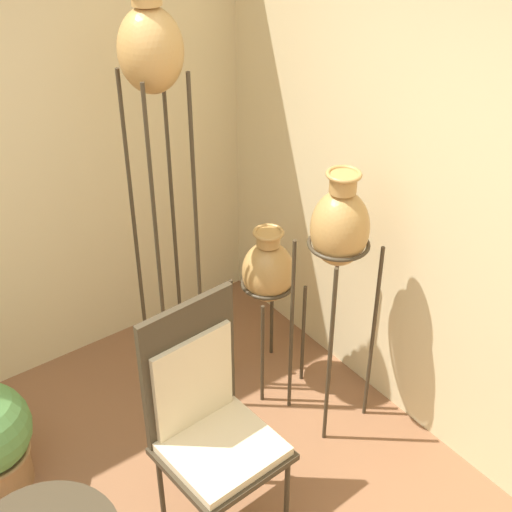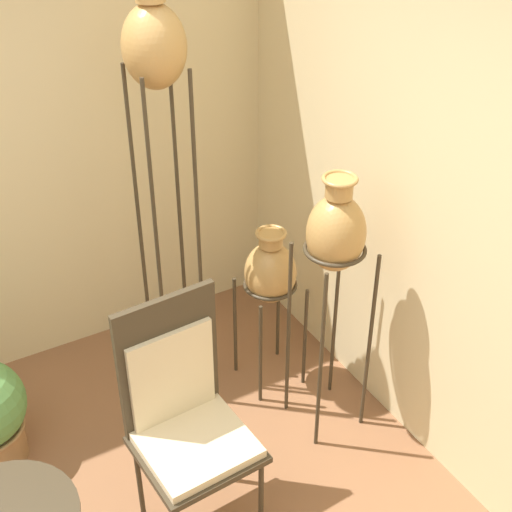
{
  "view_description": "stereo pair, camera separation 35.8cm",
  "coord_description": "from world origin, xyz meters",
  "views": [
    {
      "loc": [
        -0.48,
        -1.47,
        2.87
      ],
      "look_at": [
        1.31,
        0.93,
        0.91
      ],
      "focal_mm": 50.0,
      "sensor_mm": 36.0,
      "label": 1
    },
    {
      "loc": [
        -0.18,
        -1.67,
        2.87
      ],
      "look_at": [
        1.31,
        0.93,
        0.91
      ],
      "focal_mm": 50.0,
      "sensor_mm": 36.0,
      "label": 2
    }
  ],
  "objects": [
    {
      "name": "vase_stand_medium",
      "position": [
        1.53,
        0.57,
        1.15
      ],
      "size": [
        0.31,
        0.31,
        1.46
      ],
      "color": "#382D1E",
      "rests_on": "ground_plane"
    },
    {
      "name": "wall_right",
      "position": [
        1.89,
        0.0,
        1.35
      ],
      "size": [
        0.06,
        7.71,
        2.7
      ],
      "color": "beige",
      "rests_on": "ground_plane"
    },
    {
      "name": "chair",
      "position": [
        0.63,
        0.36,
        0.67
      ],
      "size": [
        0.51,
        0.48,
        1.19
      ],
      "rotation": [
        0.0,
        0.0,
        0.06
      ],
      "color": "#382D1E",
      "rests_on": "ground_plane"
    },
    {
      "name": "vase_stand_short",
      "position": [
        1.43,
        0.98,
        0.73
      ],
      "size": [
        0.31,
        0.31,
        0.99
      ],
      "color": "#382D1E",
      "rests_on": "ground_plane"
    },
    {
      "name": "vase_stand_tall",
      "position": [
        0.97,
        1.24,
        1.86
      ],
      "size": [
        0.29,
        0.29,
        2.2
      ],
      "color": "#382D1E",
      "rests_on": "ground_plane"
    }
  ]
}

